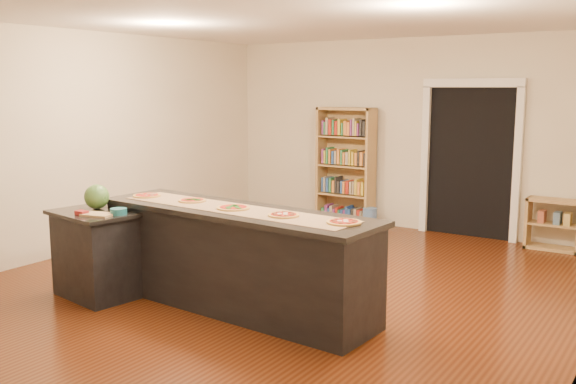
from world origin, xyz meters
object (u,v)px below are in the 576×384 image
Objects in this scene: waste_bin at (370,218)px; watermelon at (97,197)px; side_counter at (97,254)px; kitchen_island at (235,258)px; bookshelf at (346,166)px; low_shelf at (553,224)px.

watermelon is at bearing -103.16° from waste_bin.
side_counter is 2.84× the size of waste_bin.
side_counter is at bearing -101.79° from waste_bin.
bookshelf is (-0.98, 4.01, 0.41)m from kitchen_island.
bookshelf is at bearing 93.91° from side_counter.
bookshelf is 0.90m from waste_bin.
watermelon reaches higher than side_counter.
waste_bin is 4.44m from watermelon.
kitchen_island reaches higher than side_counter.
low_shelf is 2.67× the size of watermelon.
bookshelf is 5.75× the size of waste_bin.
low_shelf is (2.07, 4.02, -0.15)m from kitchen_island.
kitchen_island is 1.64× the size of bookshelf.
side_counter is 1.32× the size of low_shelf.
bookshelf is 4.42m from watermelon.
kitchen_island reaches higher than waste_bin.
side_counter reaches higher than low_shelf.
kitchen_island is 4.15m from bookshelf.
watermelon reaches higher than waste_bin.
kitchen_island is 11.72× the size of watermelon.
side_counter is 4.53m from bookshelf.
low_shelf is at bearing 51.21° from watermelon.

